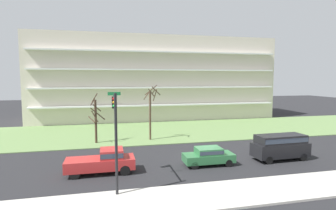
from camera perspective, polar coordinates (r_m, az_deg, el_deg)
name	(u,v)px	position (r m, az deg, el deg)	size (l,w,h in m)	color
ground	(206,158)	(26.53, 8.01, -11.04)	(160.00, 160.00, 0.00)	#232326
sidewalk_curb_near	(249,191)	(19.69, 16.76, -17.05)	(80.00, 4.00, 0.15)	#BCB7AD
grass_lawn_strip	(171,130)	(39.54, 0.70, -5.37)	(80.00, 16.00, 0.08)	#66844C
apartment_building	(155,79)	(52.02, -2.83, 5.58)	(43.90, 11.95, 15.08)	beige
tree_far_left	(96,119)	(32.47, -15.02, -2.86)	(1.95, 1.69, 5.88)	#423023
tree_left	(151,110)	(33.05, -3.67, -1.13)	(2.15, 2.33, 6.77)	#4C3828
van_black_near_left	(280,145)	(27.53, 22.60, -7.80)	(5.27, 2.19, 2.36)	black
sedan_green_center_left	(209,155)	(24.31, 8.55, -10.47)	(4.42, 1.85, 1.57)	#2D6B3D
pickup_red_center_right	(103,161)	(22.68, -13.46, -11.37)	(5.40, 2.01, 1.95)	#B22828
traffic_signal_mast	(115,125)	(18.67, -11.08, -4.08)	(0.90, 4.15, 6.67)	black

